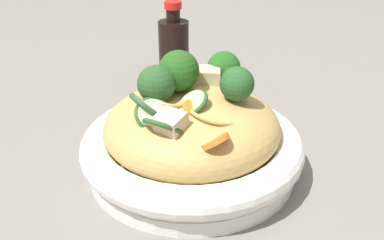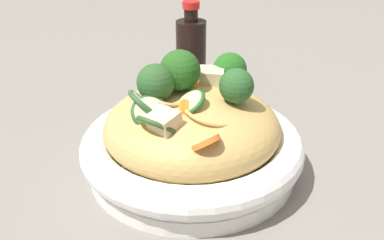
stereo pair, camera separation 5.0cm
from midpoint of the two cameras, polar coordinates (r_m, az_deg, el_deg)
ground_plane at (r=0.54m, az=-2.70°, el=-6.43°), size 3.00×3.00×0.00m
serving_bowl at (r=0.52m, az=-2.76°, el=-3.92°), size 0.26×0.26×0.05m
noodle_heap at (r=0.50m, az=-2.84°, el=-0.88°), size 0.20×0.20×0.09m
broccoli_florets at (r=0.50m, az=-2.35°, el=5.63°), size 0.15×0.13×0.07m
carrot_coins at (r=0.45m, az=-1.95°, el=0.49°), size 0.04×0.14×0.04m
zucchini_slices at (r=0.46m, az=-7.20°, el=0.85°), size 0.09×0.10×0.04m
chicken_chunks at (r=0.51m, az=-2.18°, el=4.08°), size 0.10×0.14×0.03m
soy_sauce_bottle at (r=0.74m, az=-4.34°, el=8.66°), size 0.05×0.05×0.15m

